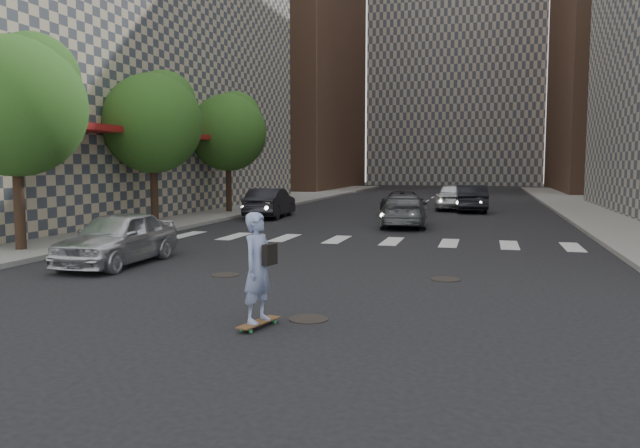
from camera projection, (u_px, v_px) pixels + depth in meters
The scene contains 17 objects.
ground at pixel (287, 289), 13.73m from camera, with size 160.00×160.00×0.00m, color black.
sidewalk_left at pixel (157, 209), 36.67m from camera, with size 13.00×80.00×0.15m, color gray.
tower_left at pixel (267, 10), 69.83m from camera, with size 18.00×24.00×40.00m, color brown.
tower_center at pixel (459, 10), 86.47m from camera, with size 22.00×20.00×48.00m, color #ADA08E.
tree_a at pixel (19, 100), 18.72m from camera, with size 4.20×4.20×6.60m.
tree_b at pixel (155, 119), 26.41m from camera, with size 4.20×4.20×6.60m.
tree_c at pixel (230, 129), 34.11m from camera, with size 4.20×4.20×6.60m.
manhole_a at pixel (309, 319), 11.02m from camera, with size 0.70×0.70×0.02m, color black.
manhole_b at pixel (225, 275), 15.39m from camera, with size 0.70×0.70×0.02m, color black.
manhole_c at pixel (445, 279), 14.81m from camera, with size 0.70×0.70×0.02m, color black.
skateboarder at pixel (258, 268), 10.37m from camera, with size 0.60×1.01×1.95m.
silver_sedan at pixel (118, 238), 16.99m from camera, with size 1.73×4.30×1.47m, color silver.
traffic_car_a at pixel (270, 203), 31.86m from camera, with size 1.60×4.58×1.51m, color black.
traffic_car_b at pixel (404, 210), 27.37m from camera, with size 2.02×4.96×1.44m, color #4F5356.
traffic_car_c at pixel (402, 203), 33.60m from camera, with size 2.17×4.72×1.31m, color black.
traffic_car_d at pixel (453, 196), 37.31m from camera, with size 1.92×4.77×1.62m, color #B7BBBF.
traffic_car_e at pixel (470, 198), 35.89m from camera, with size 1.64×4.70×1.55m, color black.
Camera 1 is at (4.17, -12.89, 2.74)m, focal length 35.00 mm.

